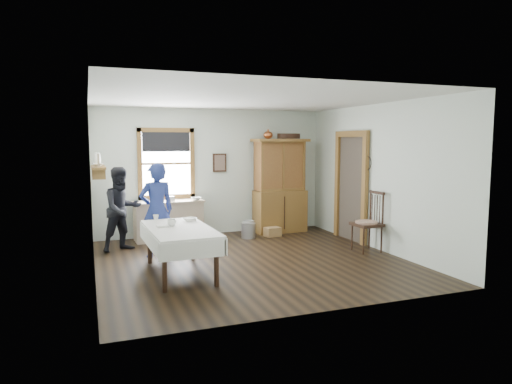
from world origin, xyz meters
The scene contains 20 objects.
room centered at (0.00, 0.00, 1.35)m, with size 5.01×5.01×2.70m.
window centered at (-1.00, 2.47, 1.63)m, with size 1.18×0.07×1.48m.
doorway centered at (2.46, 0.85, 1.16)m, with size 0.09×1.14×2.22m.
wall_shelf centered at (-2.37, 1.54, 1.57)m, with size 0.24×1.00×0.44m.
framed_picture centered at (0.15, 2.46, 1.55)m, with size 0.30×0.04×0.40m, color black.
rug_beater centered at (2.45, 0.30, 1.72)m, with size 0.27×0.27×0.01m, color black.
work_counter centered at (-1.03, 2.17, 0.40)m, with size 1.41×0.53×0.81m, color tan.
china_hutch centered at (1.45, 2.16, 1.03)m, with size 1.21×0.58×2.07m, color brown.
dining_table centered at (-1.28, -0.36, 0.36)m, with size 0.94×1.79×0.71m, color white.
spindle_chair centered at (2.20, -0.11, 0.56)m, with size 0.51×0.51×1.11m, color black.
pail centered at (0.56, 1.75, 0.16)m, with size 0.29×0.29×0.31m, color #A1A3A9.
wicker_basket centered at (1.10, 1.73, 0.10)m, with size 0.33×0.23×0.19m, color #B07E4F.
woman_blue centered at (-1.45, 0.82, 0.76)m, with size 0.56×0.36×1.52m, color navy.
figure_dark centered at (-1.98, 1.51, 0.72)m, with size 0.70×0.54×1.43m, color black.
table_cup_a centered at (-1.37, -0.19, 0.77)m, with size 0.14×0.14×0.11m, color white.
table_cup_b centered at (-1.52, 0.44, 0.76)m, with size 0.10×0.10×0.09m, color white.
table_bowl centered at (-1.01, 0.17, 0.74)m, with size 0.24×0.24×0.06m, color white.
counter_book centered at (-1.36, 2.12, 0.82)m, with size 0.16×0.22×0.02m, color brown.
counter_bowl centered at (-0.48, 2.03, 0.84)m, with size 0.21×0.21×0.07m, color white.
shelf_bowl centered at (-2.37, 1.55, 1.60)m, with size 0.22×0.22×0.05m, color white.
Camera 1 is at (-2.54, -7.11, 2.00)m, focal length 32.00 mm.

